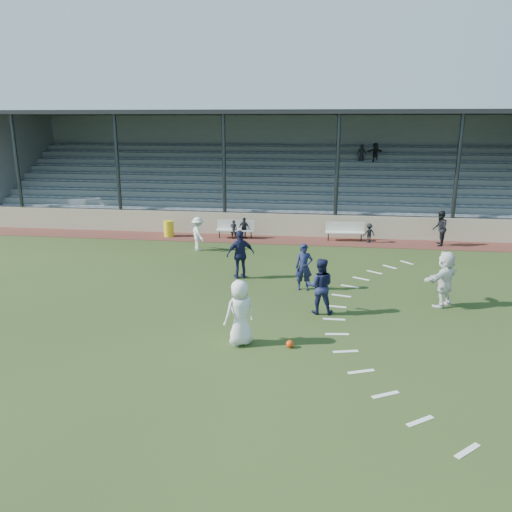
{
  "coord_description": "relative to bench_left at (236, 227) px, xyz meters",
  "views": [
    {
      "loc": [
        2.41,
        -14.9,
        6.11
      ],
      "look_at": [
        0.0,
        2.5,
        1.3
      ],
      "focal_mm": 35.0,
      "sensor_mm": 36.0,
      "label": 1
    }
  ],
  "objects": [
    {
      "name": "ground",
      "position": [
        2.23,
        -10.65,
        -0.58
      ],
      "size": [
        90.0,
        90.0,
        0.0
      ],
      "primitive_type": "plane",
      "color": "#293B18",
      "rests_on": "ground"
    },
    {
      "name": "cinder_track",
      "position": [
        2.23,
        -0.15,
        -0.57
      ],
      "size": [
        34.0,
        2.0,
        0.02
      ],
      "primitive_type": "cube",
      "color": "#522721",
      "rests_on": "ground"
    },
    {
      "name": "retaining_wall",
      "position": [
        2.23,
        0.9,
        0.02
      ],
      "size": [
        34.0,
        0.18,
        1.2
      ],
      "primitive_type": "cube",
      "color": "#BEB192",
      "rests_on": "ground"
    },
    {
      "name": "bench_left",
      "position": [
        0.0,
        0.0,
        0.0
      ],
      "size": [
        2.02,
        0.55,
        0.95
      ],
      "rotation": [
        0.0,
        0.0,
        0.05
      ],
      "color": "silver",
      "rests_on": "cinder_track"
    },
    {
      "name": "bench_right",
      "position": [
        5.75,
        0.21,
        0.0
      ],
      "size": [
        2.02,
        0.6,
        0.95
      ],
      "rotation": [
        0.0,
        0.0,
        0.08
      ],
      "color": "silver",
      "rests_on": "cinder_track"
    },
    {
      "name": "trash_bin",
      "position": [
        -3.63,
        -0.14,
        -0.14
      ],
      "size": [
        0.53,
        0.53,
        0.84
      ],
      "primitive_type": "cylinder",
      "color": "yellow",
      "rests_on": "cinder_track"
    },
    {
      "name": "football",
      "position": [
        3.83,
        -12.86,
        -0.48
      ],
      "size": [
        0.21,
        0.21,
        0.21
      ],
      "primitive_type": "sphere",
      "color": "red",
      "rests_on": "ground"
    },
    {
      "name": "player_white_lead",
      "position": [
        2.43,
        -12.81,
        0.35
      ],
      "size": [
        1.09,
        1.03,
        1.88
      ],
      "primitive_type": "imported",
      "rotation": [
        0.0,
        0.0,
        3.78
      ],
      "color": "silver",
      "rests_on": "ground"
    },
    {
      "name": "player_navy_lead",
      "position": [
        3.98,
        -7.9,
        0.29
      ],
      "size": [
        0.66,
        0.45,
        1.75
      ],
      "primitive_type": "imported",
      "rotation": [
        0.0,
        0.0,
        0.05
      ],
      "color": "#161B3E",
      "rests_on": "ground"
    },
    {
      "name": "player_navy_mid",
      "position": [
        4.6,
        -10.14,
        0.34
      ],
      "size": [
        0.92,
        0.73,
        1.84
      ],
      "primitive_type": "imported",
      "rotation": [
        0.0,
        0.0,
        3.18
      ],
      "color": "#161B3E",
      "rests_on": "ground"
    },
    {
      "name": "player_white_wing",
      "position": [
        -1.33,
        -2.76,
        0.23
      ],
      "size": [
        1.1,
        1.2,
        1.62
      ],
      "primitive_type": "imported",
      "rotation": [
        0.0,
        0.0,
        2.2
      ],
      "color": "silver",
      "rests_on": "ground"
    },
    {
      "name": "player_navy_wing",
      "position": [
        1.42,
        -6.8,
        0.38
      ],
      "size": [
        1.23,
        0.92,
        1.94
      ],
      "primitive_type": "imported",
      "rotation": [
        0.0,
        0.0,
        3.6
      ],
      "color": "#161B3E",
      "rests_on": "ground"
    },
    {
      "name": "player_white_back",
      "position": [
        8.73,
        -8.92,
        0.37
      ],
      "size": [
        1.61,
        1.7,
        1.91
      ],
      "primitive_type": "imported",
      "rotation": [
        0.0,
        0.0,
        3.98
      ],
      "color": "silver",
      "rests_on": "ground"
    },
    {
      "name": "official",
      "position": [
        10.37,
        -0.28,
        0.31
      ],
      "size": [
        0.8,
        0.95,
        1.76
      ],
      "primitive_type": "imported",
      "rotation": [
        0.0,
        0.0,
        4.54
      ],
      "color": "black",
      "rests_on": "cinder_track"
    },
    {
      "name": "sub_left_near",
      "position": [
        -0.05,
        -0.25,
        -0.06
      ],
      "size": [
        0.4,
        0.29,
        1.01
      ],
      "primitive_type": "imported",
      "rotation": [
        0.0,
        0.0,
        3.28
      ],
      "color": "black",
      "rests_on": "cinder_track"
    },
    {
      "name": "sub_left_far",
      "position": [
        0.49,
        -0.1,
        -0.0
      ],
      "size": [
        0.71,
        0.51,
        1.12
      ],
      "primitive_type": "imported",
      "rotation": [
        0.0,
        0.0,
        2.73
      ],
      "color": "black",
      "rests_on": "cinder_track"
    },
    {
      "name": "sub_right",
      "position": [
        6.95,
        -0.11,
        -0.07
      ],
      "size": [
        0.73,
        0.58,
        1.0
      ],
      "primitive_type": "imported",
      "rotation": [
        0.0,
        0.0,
        3.52
      ],
      "color": "black",
      "rests_on": "cinder_track"
    },
    {
      "name": "grandstand",
      "position": [
        2.23,
        5.61,
        1.62
      ],
      "size": [
        34.6,
        9.0,
        6.61
      ],
      "color": "gray",
      "rests_on": "ground"
    },
    {
      "name": "penalty_arc",
      "position": [
        6.35,
        -10.65,
        -0.58
      ],
      "size": [
        3.89,
        14.63,
        0.01
      ],
      "color": "white",
      "rests_on": "ground"
    }
  ]
}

